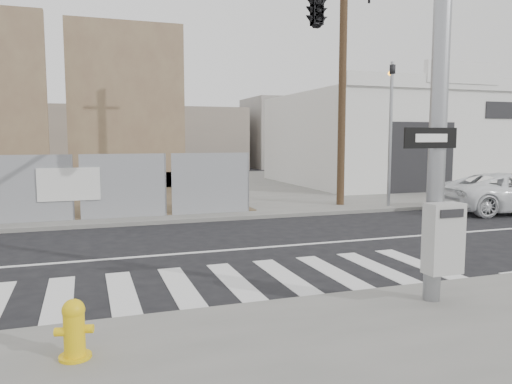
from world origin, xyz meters
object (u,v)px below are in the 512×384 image
object	(u,v)px
signal_pole	(349,28)
fire_hydrant	(74,329)
traffic_cone_d	(104,204)
auto_shop	(396,139)
suv	(512,193)

from	to	relation	value
signal_pole	fire_hydrant	xyz separation A→B (m)	(-5.20, -3.15, -4.32)
fire_hydrant	traffic_cone_d	world-z (taller)	traffic_cone_d
auto_shop	fire_hydrant	distance (m)	24.76
traffic_cone_d	fire_hydrant	bearing A→B (deg)	-93.75
auto_shop	suv	world-z (taller)	auto_shop
suv	traffic_cone_d	world-z (taller)	suv
signal_pole	auto_shop	size ratio (longest dim) A/B	0.58
suv	traffic_cone_d	distance (m)	13.99
suv	traffic_cone_d	xyz separation A→B (m)	(-13.67, 2.97, -0.19)
fire_hydrant	traffic_cone_d	xyz separation A→B (m)	(0.70, 10.69, 0.04)
suv	signal_pole	bearing A→B (deg)	124.06
fire_hydrant	suv	distance (m)	16.32
auto_shop	fire_hydrant	xyz separation A→B (m)	(-16.70, -18.16, -2.07)
auto_shop	fire_hydrant	size ratio (longest dim) A/B	17.33
suv	auto_shop	bearing A→B (deg)	-5.02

